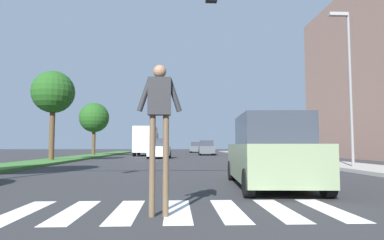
% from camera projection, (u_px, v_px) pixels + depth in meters
% --- Properties ---
extents(ground_plane, '(140.00, 140.00, 0.00)m').
position_uv_depth(ground_plane, '(177.00, 159.00, 28.04)').
color(ground_plane, '#2D2D30').
extents(crosswalk, '(5.85, 2.20, 0.01)m').
position_uv_depth(crosswalk, '(178.00, 211.00, 5.94)').
color(crosswalk, silver).
rests_on(crosswalk, ground_plane).
extents(median_strip, '(2.76, 64.00, 0.15)m').
position_uv_depth(median_strip, '(65.00, 159.00, 25.65)').
color(median_strip, '#386B2D').
rests_on(median_strip, ground_plane).
extents(tree_far, '(2.96, 2.96, 6.23)m').
position_uv_depth(tree_far, '(53.00, 93.00, 23.81)').
color(tree_far, '#4C3823').
rests_on(tree_far, median_strip).
extents(tree_distant, '(3.14, 3.14, 5.52)m').
position_uv_depth(tree_distant, '(94.00, 118.00, 36.08)').
color(tree_distant, '#4C3823').
rests_on(tree_distant, median_strip).
extents(sidewalk_right, '(3.00, 64.00, 0.15)m').
position_uv_depth(sidewalk_right, '(290.00, 159.00, 26.46)').
color(sidewalk_right, '#9E9991').
rests_on(sidewalk_right, ground_plane).
extents(street_lamp_right, '(1.02, 0.24, 7.50)m').
position_uv_depth(street_lamp_right, '(348.00, 74.00, 16.32)').
color(street_lamp_right, slate).
rests_on(street_lamp_right, sidewalk_right).
extents(pedestrian_performer, '(0.75, 0.24, 2.49)m').
position_uv_depth(pedestrian_performer, '(159.00, 114.00, 5.57)').
color(pedestrian_performer, brown).
rests_on(pedestrian_performer, ground_plane).
extents(suv_crossing, '(2.25, 4.72, 1.97)m').
position_uv_depth(suv_crossing, '(270.00, 153.00, 9.24)').
color(suv_crossing, gray).
rests_on(suv_crossing, ground_plane).
extents(sedan_midblock, '(1.98, 4.11, 1.72)m').
position_uv_depth(sedan_midblock, '(160.00, 149.00, 29.65)').
color(sedan_midblock, silver).
rests_on(sedan_midblock, ground_plane).
extents(sedan_distant, '(2.00, 4.64, 1.70)m').
position_uv_depth(sedan_distant, '(206.00, 148.00, 39.55)').
color(sedan_distant, '#474C51').
rests_on(sedan_distant, ground_plane).
extents(sedan_far_horizon, '(2.32, 4.67, 1.64)m').
position_uv_depth(sedan_far_horizon, '(196.00, 148.00, 52.33)').
color(sedan_far_horizon, '#474C51').
rests_on(sedan_far_horizon, ground_plane).
extents(truck_box_delivery, '(2.40, 6.20, 3.10)m').
position_uv_depth(truck_box_delivery, '(146.00, 141.00, 36.96)').
color(truck_box_delivery, maroon).
rests_on(truck_box_delivery, ground_plane).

